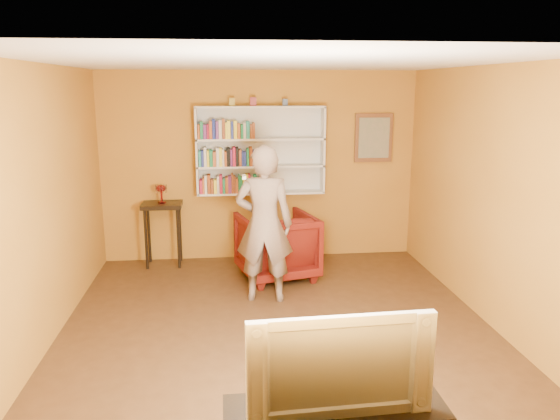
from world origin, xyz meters
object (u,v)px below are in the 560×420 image
Objects in this scene: console_table at (162,214)px; television at (337,359)px; bookshelf at (260,150)px; person at (264,224)px; ruby_lustre at (161,190)px; armchair at (277,246)px.

console_table is 4.75m from television.
television is at bearing -71.27° from console_table.
console_table is at bearing 106.15° from television.
bookshelf is at bearing 89.13° from television.
bookshelf is 0.98× the size of person.
armchair is (1.53, -0.68, -0.65)m from ruby_lustre.
console_table is 0.49× the size of person.
person is at bearing 91.36° from television.
console_table is at bearing -173.43° from bookshelf.
armchair is 0.52× the size of person.
television is at bearing -88.28° from bookshelf.
ruby_lustre is at bearing 106.15° from television.
ruby_lustre is (-0.00, 0.00, 0.34)m from console_table.
bookshelf reaches higher than ruby_lustre.
armchair is 0.83× the size of television.
ruby_lustre is at bearing -38.13° from armchair.
console_table is at bearing -38.13° from armchair.
ruby_lustre reaches higher than armchair.
television reaches higher than ruby_lustre.
person is (1.31, -1.43, 0.18)m from console_table.
person is 1.60× the size of television.
console_table reaches higher than armchair.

